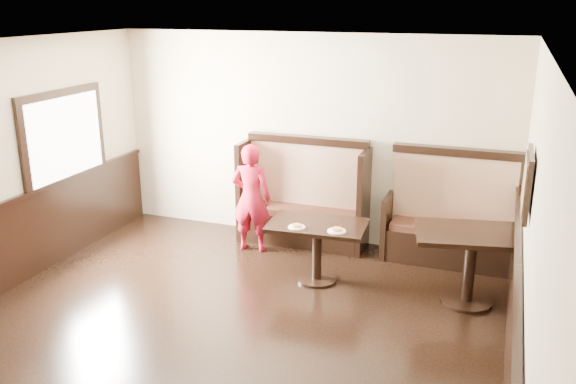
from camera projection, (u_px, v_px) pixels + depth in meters
The scene contains 9 objects.
ground at pixel (187, 369), 5.51m from camera, with size 7.00×7.00×0.00m, color black.
room_shell at pixel (170, 284), 5.66m from camera, with size 7.00×7.00×7.00m.
booth_main at pixel (304, 205), 8.30m from camera, with size 1.75×0.72×1.45m.
booth_neighbor at pixel (450, 225), 7.68m from camera, with size 1.65×0.72×1.45m.
table_main at pixel (317, 237), 7.11m from camera, with size 1.17×0.78×0.72m.
table_neighbor at pixel (471, 250), 6.55m from camera, with size 1.33×1.00×0.83m.
child at pixel (251, 198), 7.95m from camera, with size 0.53×0.35×1.45m, color #A91226.
pizza_plate_left at pixel (297, 226), 6.93m from camera, with size 0.20×0.20×0.04m.
pizza_plate_right at pixel (337, 230), 6.81m from camera, with size 0.21×0.21×0.04m.
Camera 1 is at (2.49, -4.17, 3.19)m, focal length 38.00 mm.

